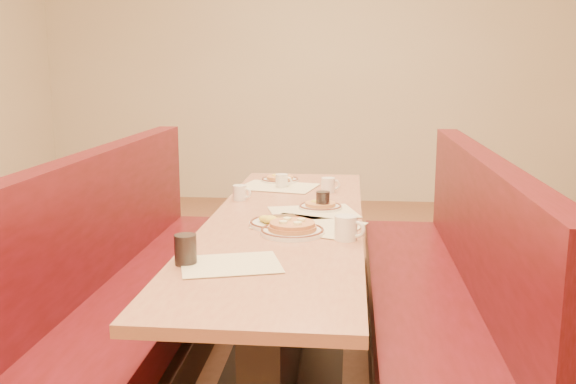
# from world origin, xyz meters

# --- Properties ---
(ground) EXTENTS (8.00, 8.00, 0.00)m
(ground) POSITION_xyz_m (0.00, 0.00, 0.00)
(ground) COLOR #9E6647
(ground) RESTS_ON ground
(diner_table) EXTENTS (0.70, 2.50, 0.75)m
(diner_table) POSITION_xyz_m (0.00, 0.00, 0.37)
(diner_table) COLOR black
(diner_table) RESTS_ON ground
(booth_left) EXTENTS (0.55, 2.50, 1.05)m
(booth_left) POSITION_xyz_m (-0.73, 0.00, 0.36)
(booth_left) COLOR #4C3326
(booth_left) RESTS_ON ground
(booth_right) EXTENTS (0.55, 2.50, 1.05)m
(booth_right) POSITION_xyz_m (0.73, 0.00, 0.36)
(booth_right) COLOR #4C3326
(booth_right) RESTS_ON ground
(placemat_near_left) EXTENTS (0.40, 0.35, 0.00)m
(placemat_near_left) POSITION_xyz_m (-0.12, -0.70, 0.75)
(placemat_near_left) COLOR beige
(placemat_near_left) RESTS_ON diner_table
(placemat_near_right) EXTENTS (0.52, 0.46, 0.00)m
(placemat_near_right) POSITION_xyz_m (0.12, -0.11, 0.75)
(placemat_near_right) COLOR beige
(placemat_near_right) RESTS_ON diner_table
(placemat_far_left) EXTENTS (0.48, 0.40, 0.00)m
(placemat_far_left) POSITION_xyz_m (-0.12, 0.78, 0.75)
(placemat_far_left) COLOR beige
(placemat_far_left) RESTS_ON diner_table
(placemat_far_right) EXTENTS (0.47, 0.40, 0.00)m
(placemat_far_right) POSITION_xyz_m (0.12, 0.15, 0.75)
(placemat_far_right) COLOR beige
(placemat_far_right) RESTS_ON diner_table
(pancake_plate) EXTENTS (0.27, 0.27, 0.06)m
(pancake_plate) POSITION_xyz_m (0.06, -0.25, 0.77)
(pancake_plate) COLOR white
(pancake_plate) RESTS_ON diner_table
(eggs_plate) EXTENTS (0.26, 0.26, 0.05)m
(eggs_plate) POSITION_xyz_m (-0.02, -0.12, 0.77)
(eggs_plate) COLOR white
(eggs_plate) RESTS_ON diner_table
(extra_plate_mid) EXTENTS (0.21, 0.21, 0.04)m
(extra_plate_mid) POSITION_xyz_m (0.15, 0.23, 0.76)
(extra_plate_mid) COLOR white
(extra_plate_mid) RESTS_ON diner_table
(extra_plate_far) EXTENTS (0.23, 0.23, 0.05)m
(extra_plate_far) POSITION_xyz_m (-0.13, 0.95, 0.77)
(extra_plate_far) COLOR white
(extra_plate_far) RESTS_ON diner_table
(coffee_mug_a) EXTENTS (0.13, 0.09, 0.10)m
(coffee_mug_a) POSITION_xyz_m (0.28, -0.32, 0.80)
(coffee_mug_a) COLOR white
(coffee_mug_a) RESTS_ON diner_table
(coffee_mug_b) EXTENTS (0.10, 0.07, 0.08)m
(coffee_mug_b) POSITION_xyz_m (-0.28, 0.41, 0.79)
(coffee_mug_b) COLOR white
(coffee_mug_b) RESTS_ON diner_table
(coffee_mug_c) EXTENTS (0.11, 0.08, 0.08)m
(coffee_mug_c) POSITION_xyz_m (0.18, 0.66, 0.79)
(coffee_mug_c) COLOR white
(coffee_mug_c) RESTS_ON diner_table
(coffee_mug_d) EXTENTS (0.10, 0.07, 0.08)m
(coffee_mug_d) POSITION_xyz_m (-0.10, 0.78, 0.79)
(coffee_mug_d) COLOR white
(coffee_mug_d) RESTS_ON diner_table
(soda_tumbler_near) EXTENTS (0.08, 0.08, 0.11)m
(soda_tumbler_near) POSITION_xyz_m (-0.28, -0.70, 0.80)
(soda_tumbler_near) COLOR black
(soda_tumbler_near) RESTS_ON diner_table
(soda_tumbler_mid) EXTENTS (0.07, 0.07, 0.09)m
(soda_tumbler_mid) POSITION_xyz_m (0.16, 0.22, 0.80)
(soda_tumbler_mid) COLOR black
(soda_tumbler_mid) RESTS_ON diner_table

